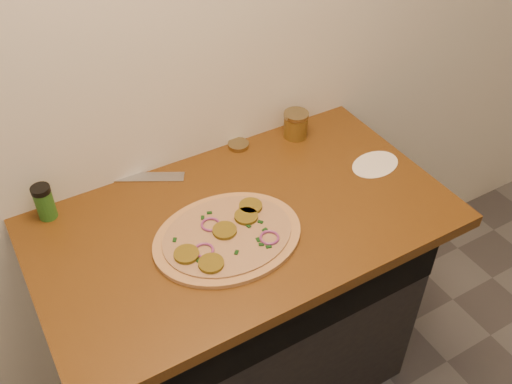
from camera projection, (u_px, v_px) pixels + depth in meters
cabinet at (240, 310)px, 1.97m from camera, size 1.10×0.60×0.86m
countertop at (243, 221)px, 1.66m from camera, size 1.20×0.70×0.04m
pizza at (228, 236)px, 1.57m from camera, size 0.42×0.42×0.03m
chefs_knife at (120, 177)px, 1.77m from camera, size 0.31×0.19×0.02m
mason_jar_lid at (238, 145)px, 1.89m from camera, size 0.07×0.07×0.01m
salsa_jar at (296, 124)px, 1.91m from camera, size 0.08×0.08×0.09m
spice_shaker at (44, 202)px, 1.61m from camera, size 0.05×0.05×0.11m
flour_spill at (375, 164)px, 1.82m from camera, size 0.19×0.19×0.00m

